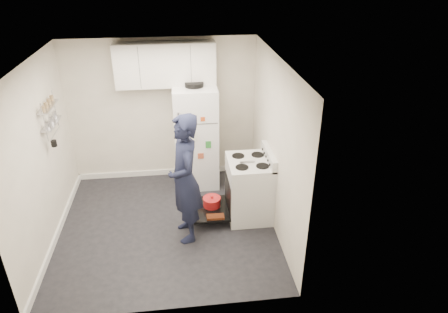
{
  "coord_description": "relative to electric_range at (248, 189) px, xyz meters",
  "views": [
    {
      "loc": [
        0.26,
        -4.97,
        3.72
      ],
      "look_at": [
        0.89,
        0.15,
        1.05
      ],
      "focal_mm": 32.0,
      "sensor_mm": 36.0,
      "label": 1
    }
  ],
  "objects": [
    {
      "name": "electric_range",
      "position": [
        0.0,
        0.0,
        0.0
      ],
      "size": [
        0.66,
        0.76,
        1.1
      ],
      "color": "silver",
      "rests_on": "ground"
    },
    {
      "name": "wall_shelf_rack",
      "position": [
        -2.78,
        0.34,
        1.21
      ],
      "size": [
        0.14,
        0.6,
        0.61
      ],
      "color": "#B2B2B7",
      "rests_on": "room"
    },
    {
      "name": "room",
      "position": [
        -1.29,
        -0.12,
        0.74
      ],
      "size": [
        3.21,
        3.21,
        2.51
      ],
      "color": "black",
      "rests_on": "ground"
    },
    {
      "name": "upper_cabinets",
      "position": [
        -1.16,
        1.28,
        1.63
      ],
      "size": [
        1.6,
        0.33,
        0.7
      ],
      "primitive_type": "cube",
      "color": "silver",
      "rests_on": "room"
    },
    {
      "name": "refrigerator",
      "position": [
        -0.72,
        1.1,
        0.43
      ],
      "size": [
        0.72,
        0.74,
        1.84
      ],
      "color": "white",
      "rests_on": "ground"
    },
    {
      "name": "open_oven_door",
      "position": [
        -0.58,
        0.02,
        -0.28
      ],
      "size": [
        0.55,
        0.7,
        0.22
      ],
      "color": "black",
      "rests_on": "ground"
    },
    {
      "name": "person",
      "position": [
        -0.96,
        -0.39,
        0.47
      ],
      "size": [
        0.55,
        0.75,
        1.88
      ],
      "primitive_type": "imported",
      "rotation": [
        0.0,
        0.0,
        -1.41
      ],
      "color": "black",
      "rests_on": "ground"
    }
  ]
}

